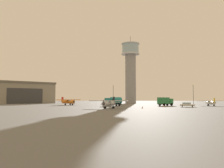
% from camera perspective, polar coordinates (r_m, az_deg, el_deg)
% --- Properties ---
extents(ground_plane, '(400.00, 400.00, 0.00)m').
position_cam_1_polar(ground_plane, '(61.11, -2.87, -6.02)').
color(ground_plane, '#60605E').
extents(control_tower, '(9.75, 9.75, 36.42)m').
position_cam_1_polar(control_tower, '(124.33, 4.62, 4.05)').
color(control_tower, gray).
rests_on(control_tower, ground_plane).
extents(hangar, '(37.77, 34.43, 11.24)m').
position_cam_1_polar(hangar, '(131.71, -21.88, -2.03)').
color(hangar, gray).
rests_on(hangar, ground_plane).
extents(airplane_white, '(9.14, 7.17, 2.69)m').
position_cam_1_polar(airplane_white, '(85.73, 23.35, -4.20)').
color(airplane_white, white).
rests_on(airplane_white, ground_plane).
extents(airplane_orange, '(8.55, 8.82, 3.17)m').
position_cam_1_polar(airplane_orange, '(89.94, -10.89, -4.25)').
color(airplane_orange, orange).
rests_on(airplane_orange, ground_plane).
extents(airplane_silver, '(9.99, 7.95, 3.05)m').
position_cam_1_polar(airplane_silver, '(58.91, -0.75, -4.73)').
color(airplane_silver, '#B7BABF').
rests_on(airplane_silver, ground_plane).
extents(truck_box_green, '(6.14, 4.97, 2.94)m').
position_cam_1_polar(truck_box_green, '(82.81, 13.04, -4.17)').
color(truck_box_green, '#38383D').
rests_on(truck_box_green, ground_plane).
extents(truck_flatbed_blue, '(4.81, 5.94, 2.69)m').
position_cam_1_polar(truck_flatbed_blue, '(100.70, -0.78, -4.35)').
color(truck_flatbed_blue, '#38383D').
rests_on(truck_flatbed_blue, ground_plane).
extents(truck_fuel_tanker_teal, '(6.01, 4.50, 3.04)m').
position_cam_1_polar(truck_fuel_tanker_teal, '(77.50, 0.41, -4.26)').
color(truck_fuel_tanker_teal, '#38383D').
rests_on(truck_fuel_tanker_teal, ground_plane).
extents(car_white, '(4.56, 3.10, 1.37)m').
position_cam_1_polar(car_white, '(72.07, 18.14, -4.89)').
color(car_white, white).
rests_on(car_white, ground_plane).
extents(light_post_west, '(0.44, 0.44, 9.25)m').
position_cam_1_polar(light_post_west, '(114.28, 19.54, -1.96)').
color(light_post_west, '#38383D').
rests_on(light_post_west, ground_plane).
extents(light_post_east, '(0.44, 0.44, 8.91)m').
position_cam_1_polar(light_post_east, '(106.46, 0.30, -2.16)').
color(light_post_east, '#38383D').
rests_on(light_post_east, ground_plane).
extents(traffic_cone_near_left, '(0.36, 0.36, 0.58)m').
position_cam_1_polar(traffic_cone_near_left, '(60.47, 7.54, -5.75)').
color(traffic_cone_near_left, black).
rests_on(traffic_cone_near_left, ground_plane).
extents(traffic_cone_near_right, '(0.36, 0.36, 0.62)m').
position_cam_1_polar(traffic_cone_near_right, '(74.47, 12.70, -5.27)').
color(traffic_cone_near_right, black).
rests_on(traffic_cone_near_right, ground_plane).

